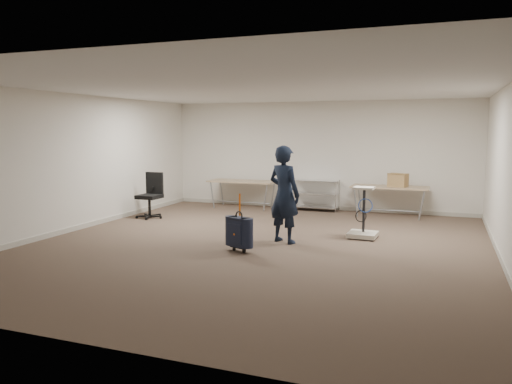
% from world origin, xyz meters
% --- Properties ---
extents(ground, '(9.00, 9.00, 0.00)m').
position_xyz_m(ground, '(0.00, 0.00, 0.00)').
color(ground, '#47352B').
rests_on(ground, ground).
extents(room_shell, '(8.00, 9.00, 9.00)m').
position_xyz_m(room_shell, '(0.00, 1.38, 0.05)').
color(room_shell, silver).
rests_on(room_shell, ground).
extents(folding_table_left, '(1.80, 0.75, 0.73)m').
position_xyz_m(folding_table_left, '(-1.90, 3.95, 0.68)').
color(folding_table_left, '#937A5A').
rests_on(folding_table_left, ground).
extents(folding_table_right, '(1.80, 0.75, 0.73)m').
position_xyz_m(folding_table_right, '(1.90, 3.95, 0.68)').
color(folding_table_right, '#937A5A').
rests_on(folding_table_right, ground).
extents(wire_shelf, '(1.22, 0.47, 0.80)m').
position_xyz_m(wire_shelf, '(0.00, 4.20, 0.44)').
color(wire_shelf, silver).
rests_on(wire_shelf, ground).
extents(person, '(0.77, 0.64, 1.79)m').
position_xyz_m(person, '(0.37, 0.41, 0.90)').
color(person, black).
rests_on(person, ground).
extents(suitcase, '(0.42, 0.33, 1.00)m').
position_xyz_m(suitcase, '(-0.13, -0.55, 0.34)').
color(suitcase, black).
rests_on(suitcase, ground).
extents(office_chair, '(0.65, 0.65, 1.07)m').
position_xyz_m(office_chair, '(-3.38, 1.80, 0.32)').
color(office_chair, black).
rests_on(office_chair, ground).
extents(equipment_cart, '(0.56, 0.56, 0.99)m').
position_xyz_m(equipment_cart, '(1.68, 1.32, 0.26)').
color(equipment_cart, '#F0EBCE').
rests_on(equipment_cart, ground).
extents(cardboard_box, '(0.49, 0.41, 0.31)m').
position_xyz_m(cardboard_box, '(2.08, 3.97, 0.89)').
color(cardboard_box, olive).
rests_on(cardboard_box, folding_table_right).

